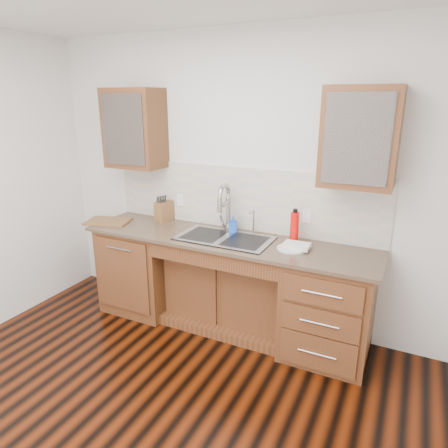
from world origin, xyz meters
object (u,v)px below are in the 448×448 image
at_px(knife_block, 164,211).
at_px(cutting_board, 108,221).
at_px(water_bottle, 294,228).
at_px(plate, 292,249).
at_px(soap_bottle, 233,224).

xyz_separation_m(knife_block, cutting_board, (-0.48, -0.30, -0.09)).
xyz_separation_m(water_bottle, plate, (0.03, -0.17, -0.13)).
bearing_deg(soap_bottle, knife_block, 156.04).
distance_m(water_bottle, plate, 0.21).
xyz_separation_m(soap_bottle, knife_block, (-0.79, 0.03, 0.02)).
height_order(water_bottle, cutting_board, water_bottle).
xyz_separation_m(soap_bottle, water_bottle, (0.59, -0.02, 0.06)).
bearing_deg(soap_bottle, water_bottle, -23.32).
distance_m(water_bottle, cutting_board, 1.88).
relative_size(plate, cutting_board, 0.58).
xyz_separation_m(water_bottle, knife_block, (-1.38, 0.05, -0.04)).
bearing_deg(soap_bottle, plate, -38.08).
bearing_deg(water_bottle, knife_block, 177.76).
height_order(soap_bottle, knife_block, knife_block).
bearing_deg(cutting_board, soap_bottle, 11.70).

